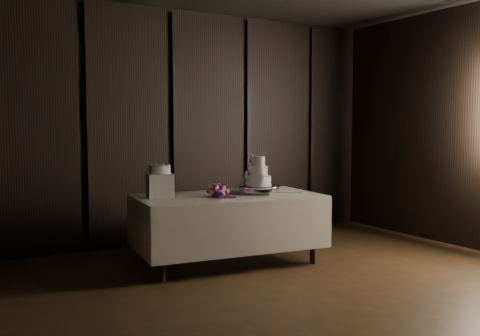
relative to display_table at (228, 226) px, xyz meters
The scene contains 8 objects.
room 2.41m from the display_table, 91.69° to the right, with size 6.08×7.08×3.08m.
display_table is the anchor object (origin of this frame).
cake_stand 0.53m from the display_table, ahead, with size 0.48×0.48×0.09m, color silver.
wedding_cake 0.66m from the display_table, 11.90° to the right, with size 0.31×0.27×0.32m.
bouquet 0.45m from the display_table, 151.66° to the right, with size 0.27×0.37×0.18m, color #D6597D, non-canonical shape.
box_pedestal 0.87m from the display_table, 164.67° to the left, with size 0.26×0.26×0.25m, color white.
small_cake 0.97m from the display_table, 164.67° to the left, with size 0.22×0.22×0.09m, color white.
cake_knife 0.70m from the display_table, 14.76° to the right, with size 0.37×0.02×0.01m, color silver.
Camera 1 is at (-2.68, -2.93, 1.51)m, focal length 40.00 mm.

